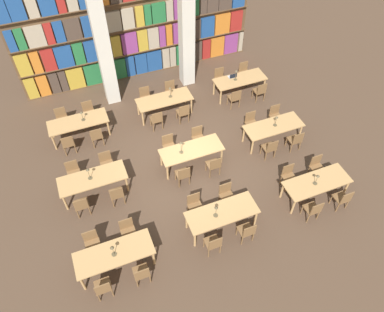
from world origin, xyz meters
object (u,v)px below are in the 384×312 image
Objects in this scene: chair_14 at (117,194)px; desk_lamp_3 at (88,172)px; desk_lamp_2 at (317,178)px; reading_table_8 at (240,80)px; laptop at (232,76)px; chair_28 at (157,119)px; chair_30 at (183,112)px; chair_24 at (68,143)px; chair_16 at (183,174)px; reading_table_5 at (273,127)px; chair_26 at (97,136)px; chair_5 at (195,205)px; chair_31 at (171,91)px; reading_table_4 at (191,151)px; chair_9 at (289,176)px; chair_11 at (317,166)px; reading_table_0 at (114,255)px; chair_21 at (251,122)px; chair_8 at (313,209)px; chair_20 at (270,148)px; chair_25 at (62,118)px; chair_4 at (213,243)px; reading_table_7 at (164,100)px; reading_table_2 at (317,183)px; pillar_center at (186,16)px; chair_27 at (89,111)px; desk_lamp_0 at (113,249)px; reading_table_6 at (78,123)px; chair_34 at (260,91)px; chair_35 at (244,72)px; reading_table_3 at (93,179)px; chair_0 at (103,287)px; chair_32 at (235,98)px; chair_10 at (343,199)px; chair_6 at (247,231)px; desk_lamp_5 at (276,119)px; desk_lamp_7 at (170,90)px; chair_17 at (169,145)px; desk_lamp_6 at (82,114)px; chair_7 at (226,194)px; chair_22 at (295,140)px; chair_23 at (275,115)px; chair_2 at (142,273)px.

desk_lamp_3 is (-0.63, 0.70, 0.58)m from chair_14.
desk_lamp_2 reaches higher than reading_table_8.
desk_lamp_3 is at bearing 25.47° from laptop.
chair_28 is 1.06m from chair_30.
desk_lamp_3 is 2.18m from chair_24.
chair_16 is at bearing 150.26° from desk_lamp_2.
chair_26 is at bearing 160.51° from reading_table_5.
chair_5 is 5.57m from chair_31.
reading_table_4 is 2.44× the size of chair_28.
chair_28 is at bearing -91.52° from chair_5.
chair_30 is at bearing 117.36° from desk_lamp_2.
chair_9 and chair_11 have the same top height.
chair_21 reaches higher than reading_table_0.
chair_26 is at bearing 134.49° from chair_8.
chair_20 is 7.68m from chair_25.
reading_table_7 is at bearing 83.87° from chair_4.
pillar_center is at bearing 102.47° from reading_table_2.
reading_table_8 is at bearing 174.21° from chair_27.
chair_27 is (0.52, 6.25, -0.55)m from desk_lamp_0.
chair_34 reaches higher than reading_table_6.
chair_35 is at bearing 10.91° from chair_24.
reading_table_3 is at bearing 128.60° from chair_4.
reading_table_3 is at bearing 149.95° from chair_8.
chair_0 is at bearing -127.14° from desk_lamp_0.
chair_5 is 3.25m from chair_9.
chair_26 is (-5.94, 4.80, -0.19)m from reading_table_2.
chair_26 and chair_32 have the same top height.
chair_10 is at bearing 0.20° from chair_0.
chair_30 is (-3.15, 4.13, 0.00)m from chair_11.
chair_6 is 1.00× the size of chair_27.
desk_lamp_0 reaches higher than reading_table_7.
reading_table_4 is 4.83× the size of desk_lamp_5.
chair_0 is 7.51m from desk_lamp_7.
chair_27 is (-2.24, 2.78, 0.00)m from chair_17.
desk_lamp_6 reaches higher than chair_16.
chair_9 is 5.12m from laptop.
chair_32 is at bearing 39.43° from desk_lamp_0.
pillar_center is 8.29m from chair_8.
chair_11 is at bearing 178.70° from chair_7.
chair_22 is at bearing 72.60° from desk_lamp_2.
desk_lamp_6 reaches higher than reading_table_3.
chair_23 is 0.41× the size of reading_table_8.
chair_2 reaches higher than reading_table_5.
chair_20 is at bearing 142.43° from chair_27.
chair_23 is 6.62m from chair_26.
chair_6 and chair_31 have the same top height.
chair_11 is 0.41× the size of reading_table_5.
chair_0 is 6.56m from chair_9.
chair_26 is at bearing -12.30° from chair_23.
chair_6 is 4.59m from chair_21.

